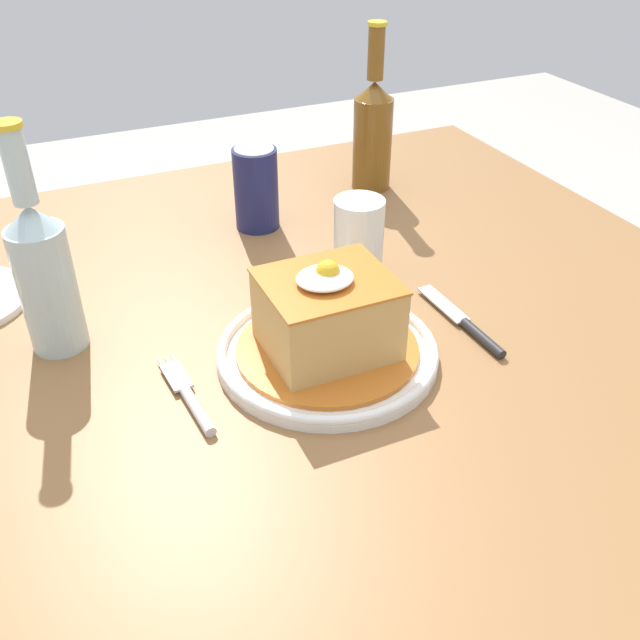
{
  "coord_description": "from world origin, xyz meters",
  "views": [
    {
      "loc": [
        -0.25,
        -0.66,
        1.24
      ],
      "look_at": [
        0.03,
        -0.05,
        0.79
      ],
      "focal_mm": 39.9,
      "sensor_mm": 36.0,
      "label": 1
    }
  ],
  "objects_px": {
    "soda_can": "(256,188)",
    "drinking_glass": "(358,241)",
    "knife": "(471,328)",
    "beer_bottle_amber": "(373,130)",
    "main_plate": "(327,351)",
    "beer_bottle_clear": "(44,271)",
    "fork": "(191,399)"
  },
  "relations": [
    {
      "from": "knife",
      "to": "beer_bottle_amber",
      "type": "relative_size",
      "value": 0.62
    },
    {
      "from": "knife",
      "to": "beer_bottle_amber",
      "type": "distance_m",
      "value": 0.45
    },
    {
      "from": "knife",
      "to": "soda_can",
      "type": "xyz_separation_m",
      "value": [
        -0.14,
        0.37,
        0.06
      ]
    },
    {
      "from": "knife",
      "to": "beer_bottle_clear",
      "type": "xyz_separation_m",
      "value": [
        -0.45,
        0.18,
        0.09
      ]
    },
    {
      "from": "main_plate",
      "to": "drinking_glass",
      "type": "xyz_separation_m",
      "value": [
        0.12,
        0.16,
        0.04
      ]
    },
    {
      "from": "main_plate",
      "to": "fork",
      "type": "relative_size",
      "value": 1.78
    },
    {
      "from": "soda_can",
      "to": "beer_bottle_amber",
      "type": "distance_m",
      "value": 0.24
    },
    {
      "from": "knife",
      "to": "beer_bottle_amber",
      "type": "xyz_separation_m",
      "value": [
        0.09,
        0.43,
        0.09
      ]
    },
    {
      "from": "fork",
      "to": "beer_bottle_amber",
      "type": "bearing_deg",
      "value": 44.16
    },
    {
      "from": "fork",
      "to": "drinking_glass",
      "type": "xyz_separation_m",
      "value": [
        0.28,
        0.18,
        0.04
      ]
    },
    {
      "from": "fork",
      "to": "beer_bottle_clear",
      "type": "distance_m",
      "value": 0.22
    },
    {
      "from": "beer_bottle_amber",
      "to": "drinking_glass",
      "type": "relative_size",
      "value": 2.53
    },
    {
      "from": "soda_can",
      "to": "drinking_glass",
      "type": "distance_m",
      "value": 0.2
    },
    {
      "from": "beer_bottle_clear",
      "to": "fork",
      "type": "bearing_deg",
      "value": -56.73
    },
    {
      "from": "knife",
      "to": "drinking_glass",
      "type": "bearing_deg",
      "value": 107.19
    },
    {
      "from": "soda_can",
      "to": "beer_bottle_amber",
      "type": "height_order",
      "value": "beer_bottle_amber"
    },
    {
      "from": "knife",
      "to": "beer_bottle_clear",
      "type": "distance_m",
      "value": 0.49
    },
    {
      "from": "soda_can",
      "to": "drinking_glass",
      "type": "height_order",
      "value": "soda_can"
    },
    {
      "from": "knife",
      "to": "beer_bottle_clear",
      "type": "relative_size",
      "value": 0.62
    },
    {
      "from": "drinking_glass",
      "to": "soda_can",
      "type": "bearing_deg",
      "value": 112.73
    },
    {
      "from": "main_plate",
      "to": "beer_bottle_amber",
      "type": "distance_m",
      "value": 0.5
    },
    {
      "from": "main_plate",
      "to": "beer_bottle_clear",
      "type": "xyz_separation_m",
      "value": [
        -0.27,
        0.15,
        0.09
      ]
    },
    {
      "from": "main_plate",
      "to": "knife",
      "type": "height_order",
      "value": "main_plate"
    },
    {
      "from": "soda_can",
      "to": "drinking_glass",
      "type": "relative_size",
      "value": 1.18
    },
    {
      "from": "beer_bottle_clear",
      "to": "beer_bottle_amber",
      "type": "bearing_deg",
      "value": 25.15
    },
    {
      "from": "main_plate",
      "to": "soda_can",
      "type": "bearing_deg",
      "value": 82.85
    },
    {
      "from": "knife",
      "to": "drinking_glass",
      "type": "height_order",
      "value": "drinking_glass"
    },
    {
      "from": "fork",
      "to": "beer_bottle_amber",
      "type": "height_order",
      "value": "beer_bottle_amber"
    },
    {
      "from": "main_plate",
      "to": "beer_bottle_amber",
      "type": "relative_size",
      "value": 0.95
    },
    {
      "from": "main_plate",
      "to": "knife",
      "type": "distance_m",
      "value": 0.18
    },
    {
      "from": "soda_can",
      "to": "main_plate",
      "type": "bearing_deg",
      "value": -97.15
    },
    {
      "from": "knife",
      "to": "beer_bottle_clear",
      "type": "bearing_deg",
      "value": 158.57
    }
  ]
}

